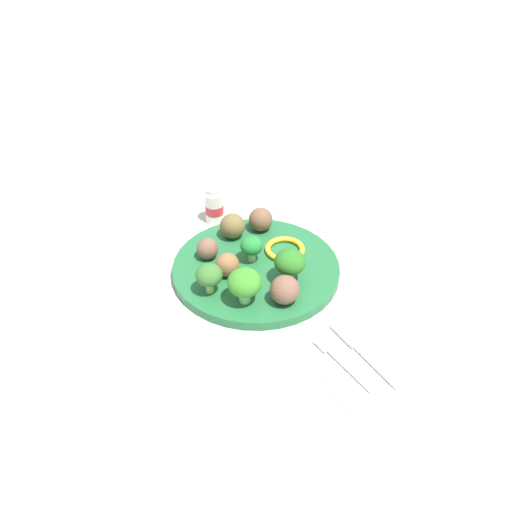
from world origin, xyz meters
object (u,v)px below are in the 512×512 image
Objects in this scene: broccoli_floret_front_right at (252,246)px; meatball_front_right at (261,219)px; broccoli_floret_mid_right at (245,283)px; meatball_back_left at (227,264)px; napkin at (354,360)px; fork at (341,359)px; broccoli_floret_mid_left at (290,262)px; meatball_near_rim at (230,226)px; broccoli_floret_back_left at (209,275)px; pepper_ring_mid_right at (285,249)px; meatball_far_rim at (282,291)px; plate at (256,269)px; yogurt_bottle at (215,206)px; meatball_mid_left at (208,249)px; knife at (362,350)px.

broccoli_floret_front_right is 0.09m from meatball_front_right.
meatball_back_left is (0.07, -0.00, -0.02)m from broccoli_floret_mid_right.
fork reaches higher than napkin.
broccoli_floret_mid_left is 0.09m from broccoli_floret_mid_right.
meatball_near_rim is at bearing 2.71° from broccoli_floret_front_right.
broccoli_floret_back_left is 1.19× the size of meatball_front_right.
meatball_far_rim is at bearing 149.49° from pepper_ring_mid_right.
meatball_far_rim reaches higher than plate.
yogurt_bottle is (0.08, 0.05, -0.01)m from meatball_front_right.
broccoli_floret_mid_left is 0.08m from pepper_ring_mid_right.
pepper_ring_mid_right is (-0.04, -0.13, -0.01)m from meatball_mid_left.
broccoli_floret_front_right is 0.27× the size of napkin.
fork is 0.41m from yogurt_bottle.
pepper_ring_mid_right is 0.57× the size of fork.
meatball_mid_left is 0.17m from meatball_far_rim.
meatball_back_left is at bearing 163.04° from yogurt_bottle.
fork is (-0.25, -0.02, -0.04)m from broccoli_floret_front_right.
yogurt_bottle reaches higher than pepper_ring_mid_right.
broccoli_floret_front_right is 1.07× the size of meatball_front_right.
meatball_back_left is (0.06, 0.08, -0.02)m from broccoli_floret_mid_left.
meatball_near_rim is at bearing 7.02° from napkin.
plate is at bearing -178.57° from broccoli_floret_front_right.
broccoli_floret_mid_right is 0.17m from meatball_near_rim.
pepper_ring_mid_right is 0.99× the size of yogurt_bottle.
plate is at bearing -177.51° from meatball_near_rim.
yogurt_bottle is (0.18, -0.00, 0.02)m from plate.
pepper_ring_mid_right is at bearing -9.94° from fork.
knife is at bearing -179.94° from meatball_front_right.
fork is at bearing 92.32° from knife.
broccoli_floret_front_right reaches higher than plate.
meatball_mid_left reaches higher than napkin.
meatball_front_right is 0.29× the size of knife.
yogurt_bottle is (0.41, 0.05, 0.02)m from knife.
meatball_near_rim is 0.33m from knife.
meatball_far_rim is 0.14m from fork.
broccoli_floret_back_left is (0.03, 0.13, -0.00)m from broccoli_floret_mid_left.
meatball_front_right reaches higher than pepper_ring_mid_right.
napkin is (-0.17, -0.09, -0.05)m from broccoli_floret_mid_right.
meatball_mid_left is 0.31m from knife.
plate is 0.24m from fork.
meatball_near_rim is 0.10m from meatball_back_left.
meatball_front_right is 0.33m from knife.
meatball_far_rim reaches higher than meatball_mid_left.
broccoli_floret_mid_right is 1.60× the size of meatball_mid_left.
meatball_near_rim reaches higher than pepper_ring_mid_right.
knife is (-0.33, -0.00, -0.03)m from meatball_front_right.
meatball_mid_left is (0.11, 0.09, -0.02)m from broccoli_floret_mid_left.
meatball_front_right is at bearing -33.69° from broccoli_floret_mid_right.
broccoli_floret_mid_left is 1.25× the size of broccoli_floret_front_right.
broccoli_floret_front_right is 1.24× the size of meatball_mid_left.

